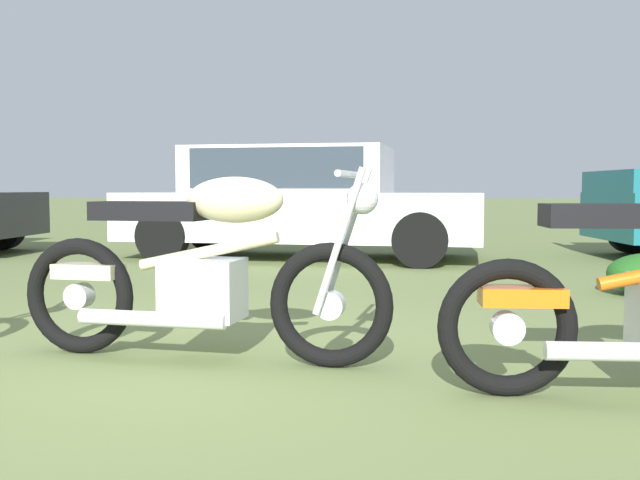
{
  "coord_description": "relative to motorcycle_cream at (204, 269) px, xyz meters",
  "views": [
    {
      "loc": [
        1.14,
        -3.62,
        0.91
      ],
      "look_at": [
        0.5,
        1.83,
        0.52
      ],
      "focal_mm": 40.87,
      "sensor_mm": 36.0,
      "label": 1
    }
  ],
  "objects": [
    {
      "name": "ground_plane",
      "position": [
        -0.09,
        -0.08,
        -0.49
      ],
      "size": [
        120.0,
        120.0,
        0.0
      ],
      "primitive_type": "plane",
      "color": "olive"
    },
    {
      "name": "motorcycle_cream",
      "position": [
        0.0,
        0.0,
        0.0
      ],
      "size": [
        2.05,
        0.64,
        1.02
      ],
      "rotation": [
        0.0,
        0.0,
        -0.11
      ],
      "color": "black",
      "rests_on": "ground"
    },
    {
      "name": "car_white",
      "position": [
        -0.34,
        5.59,
        0.31
      ],
      "size": [
        4.67,
        2.2,
        1.43
      ],
      "rotation": [
        0.0,
        0.0,
        -0.09
      ],
      "color": "silver",
      "rests_on": "ground"
    }
  ]
}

